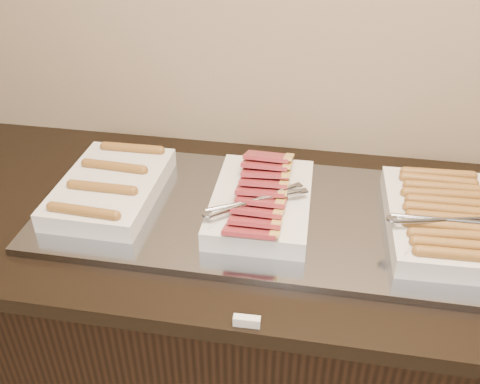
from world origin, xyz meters
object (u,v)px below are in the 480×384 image
object	(u,v)px
dish_right	(443,219)
dish_left	(111,186)
warming_tray	(278,216)
dish_center	(261,200)
counter	(267,337)

from	to	relation	value
dish_right	dish_left	bearing A→B (deg)	177.90
warming_tray	dish_center	size ratio (longest dim) A/B	3.16
counter	dish_center	world-z (taller)	dish_center
counter	dish_right	bearing A→B (deg)	-0.47
dish_left	dish_right	bearing A→B (deg)	0.22
dish_right	dish_center	bearing A→B (deg)	178.20
warming_tray	dish_left	size ratio (longest dim) A/B	3.27
warming_tray	dish_center	xyz separation A→B (m)	(-0.04, -0.00, 0.04)
dish_center	dish_left	bearing A→B (deg)	178.42
warming_tray	counter	bearing A→B (deg)	180.00
dish_center	dish_right	world-z (taller)	dish_center
dish_left	dish_right	distance (m)	0.83
dish_left	dish_center	bearing A→B (deg)	-0.12
counter	warming_tray	world-z (taller)	warming_tray
warming_tray	dish_right	distance (m)	0.39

